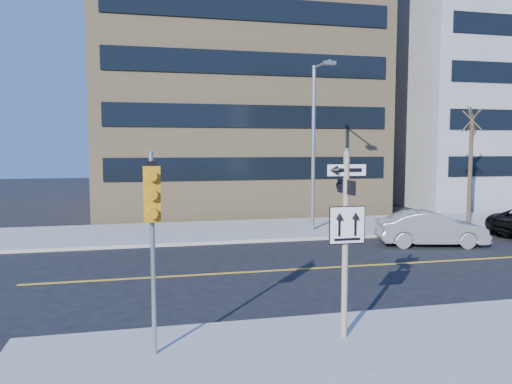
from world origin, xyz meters
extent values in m
plane|color=black|center=(0.00, 0.00, 0.00)|extent=(120.00, 120.00, 0.00)
cylinder|color=beige|center=(0.00, -2.50, 2.15)|extent=(0.13, 0.13, 4.00)
cylinder|color=gray|center=(0.00, -2.50, 4.18)|extent=(0.10, 0.10, 0.06)
cube|color=black|center=(0.00, -2.50, 3.75)|extent=(0.92, 0.03, 0.30)
cube|color=black|center=(0.00, -2.50, 3.40)|extent=(0.03, 0.92, 0.30)
cube|color=white|center=(0.00, -2.58, 2.60)|extent=(0.80, 0.03, 0.80)
cylinder|color=gray|center=(-4.00, -2.50, 2.15)|extent=(0.09, 0.09, 4.00)
cube|color=#C68412|center=(-4.00, -2.70, 3.35)|extent=(0.32, 0.22, 1.05)
sphere|color=#8C0705|center=(-4.00, -2.82, 3.70)|extent=(0.17, 0.17, 0.17)
sphere|color=black|center=(-4.00, -2.82, 3.35)|extent=(0.17, 0.17, 0.17)
sphere|color=black|center=(-4.00, -2.82, 3.00)|extent=(0.17, 0.17, 0.17)
imported|color=gray|center=(7.87, 6.71, 0.75)|extent=(2.61, 4.77, 1.49)
cylinder|color=gray|center=(4.00, 11.00, 4.15)|extent=(0.18, 0.18, 8.00)
cylinder|color=gray|center=(4.00, 10.00, 8.05)|extent=(0.10, 2.20, 0.10)
cube|color=gray|center=(4.00, 9.00, 7.95)|extent=(0.55, 0.30, 0.16)
cylinder|color=#382D21|center=(13.00, 11.30, 3.05)|extent=(0.22, 0.22, 5.80)
cube|color=tan|center=(2.00, 25.00, 9.00)|extent=(18.00, 18.00, 18.00)
cube|color=gray|center=(24.00, 24.00, 7.50)|extent=(20.00, 16.00, 15.00)
camera|label=1|loc=(-4.15, -12.25, 4.23)|focal=35.00mm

